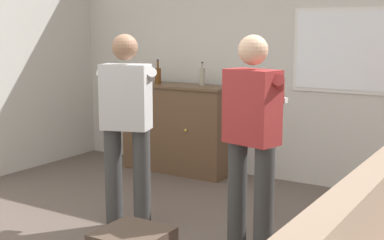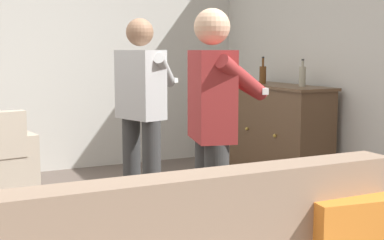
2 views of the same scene
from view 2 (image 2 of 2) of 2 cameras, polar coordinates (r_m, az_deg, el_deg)
The scene contains 7 objects.
wall_back_with_window at distance 5.23m, azimuth 18.96°, elevation 6.77°, with size 5.20×0.15×2.80m.
wall_side_left at distance 6.49m, azimuth -16.89°, elevation 6.89°, with size 0.12×5.20×2.80m, color beige.
sideboard_cabinet at distance 5.83m, azimuth 9.21°, elevation -1.47°, with size 1.39×0.49×1.06m.
bottle_wine_green at distance 5.94m, azimuth 7.56°, elevation 4.87°, with size 0.08×0.08×0.30m.
bottle_liquor_amber at distance 5.55m, azimuth 11.69°, elevation 4.64°, with size 0.07×0.07×0.28m.
person_standing_left at distance 4.33m, azimuth -5.37°, elevation 0.90°, with size 0.53×0.52×1.68m.
person_standing_right at distance 3.29m, azimuth 2.29°, elevation -1.14°, with size 0.54×0.51×1.68m.
Camera 2 is at (3.75, -1.01, 1.43)m, focal length 50.00 mm.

